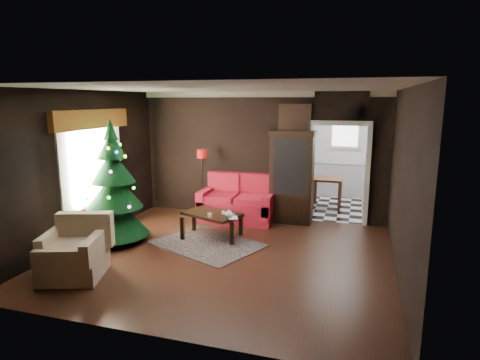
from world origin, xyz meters
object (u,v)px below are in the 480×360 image
(coffee_table, at_px, (212,225))
(teapot, at_px, (229,214))
(curio_cabinet, at_px, (292,179))
(armchair, at_px, (73,248))
(christmas_tree, at_px, (114,187))
(wall_clock, at_px, (353,112))
(kitchen_table, at_px, (327,193))
(floor_lamp, at_px, (202,181))
(loveseat, at_px, (238,198))

(coffee_table, height_order, teapot, teapot)
(curio_cabinet, xyz_separation_m, armchair, (-2.65, -3.72, -0.49))
(christmas_tree, height_order, coffee_table, christmas_tree)
(armchair, relative_size, wall_clock, 2.84)
(teapot, xyz_separation_m, kitchen_table, (1.51, 3.16, -0.20))
(teapot, bearing_deg, armchair, -132.01)
(floor_lamp, xyz_separation_m, kitchen_table, (2.65, 1.60, -0.45))
(floor_lamp, relative_size, coffee_table, 1.31)
(coffee_table, bearing_deg, teapot, -30.96)
(christmas_tree, bearing_deg, teapot, 12.27)
(floor_lamp, relative_size, christmas_tree, 0.61)
(armchair, distance_m, teapot, 2.68)
(loveseat, xyz_separation_m, christmas_tree, (-1.78, -1.96, 0.55))
(wall_clock, bearing_deg, coffee_table, -146.46)
(loveseat, height_order, christmas_tree, christmas_tree)
(christmas_tree, height_order, teapot, christmas_tree)
(coffee_table, distance_m, wall_clock, 3.66)
(christmas_tree, distance_m, armchair, 1.67)
(armchair, xyz_separation_m, kitchen_table, (3.30, 5.15, -0.08))
(armchair, bearing_deg, floor_lamp, 61.68)
(armchair, distance_m, coffee_table, 2.64)
(curio_cabinet, xyz_separation_m, christmas_tree, (-2.93, -2.18, 0.10))
(floor_lamp, xyz_separation_m, coffee_table, (0.71, -1.30, -0.58))
(loveseat, xyz_separation_m, coffee_table, (-0.14, -1.25, -0.25))
(coffee_table, bearing_deg, curio_cabinet, 48.77)
(loveseat, xyz_separation_m, teapot, (0.29, -1.51, 0.07))
(floor_lamp, height_order, kitchen_table, floor_lamp)
(wall_clock, bearing_deg, loveseat, -170.34)
(loveseat, height_order, teapot, loveseat)
(armchair, bearing_deg, christmas_tree, 82.54)
(armchair, height_order, wall_clock, wall_clock)
(christmas_tree, height_order, armchair, christmas_tree)
(wall_clock, height_order, kitchen_table, wall_clock)
(coffee_table, bearing_deg, floor_lamp, 118.69)
(wall_clock, distance_m, kitchen_table, 2.43)
(coffee_table, xyz_separation_m, kitchen_table, (1.94, 2.90, 0.12))
(loveseat, relative_size, christmas_tree, 0.73)
(curio_cabinet, relative_size, kitchen_table, 2.53)
(floor_lamp, relative_size, armchair, 1.56)
(armchair, bearing_deg, coffee_table, 40.91)
(floor_lamp, relative_size, wall_clock, 4.43)
(loveseat, distance_m, kitchen_table, 2.45)
(coffee_table, height_order, wall_clock, wall_clock)
(christmas_tree, xyz_separation_m, kitchen_table, (3.58, 3.61, -0.68))
(loveseat, height_order, curio_cabinet, curio_cabinet)
(christmas_tree, xyz_separation_m, teapot, (2.08, 0.45, -0.48))
(loveseat, bearing_deg, armchair, -113.19)
(armchair, height_order, teapot, armchair)
(kitchen_table, bearing_deg, teapot, -115.50)
(floor_lamp, relative_size, kitchen_table, 1.89)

